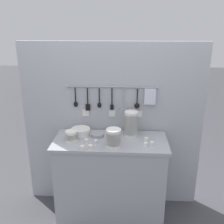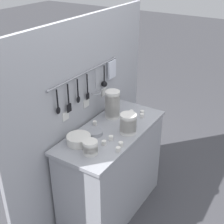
{
  "view_description": "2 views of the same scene",
  "coord_description": "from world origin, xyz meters",
  "px_view_note": "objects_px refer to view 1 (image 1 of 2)",
  "views": [
    {
      "loc": [
        0.16,
        -2.35,
        2.0
      ],
      "look_at": [
        0.02,
        -0.0,
        1.19
      ],
      "focal_mm": 42.0,
      "sensor_mm": 36.0,
      "label": 1
    },
    {
      "loc": [
        -1.96,
        -1.24,
        2.29
      ],
      "look_at": [
        0.02,
        0.01,
        1.06
      ],
      "focal_mm": 50.0,
      "sensor_mm": 36.0,
      "label": 2
    }
  ],
  "objects_px": {
    "cup_beside_plates": "(82,148)",
    "cup_by_caddy": "(86,141)",
    "bowl_stack_tall_left": "(71,136)",
    "cup_front_left": "(111,131)",
    "cup_centre": "(146,139)",
    "bowl_stack_wide_centre": "(131,124)",
    "steel_mixing_bowl": "(97,135)",
    "bowl_stack_short_front": "(113,138)",
    "plate_stack": "(81,132)",
    "cup_back_right": "(90,147)",
    "cup_front_right": "(96,142)",
    "cup_edge_near": "(146,145)",
    "cup_back_left": "(152,143)"
  },
  "relations": [
    {
      "from": "cup_beside_plates",
      "to": "cup_by_caddy",
      "type": "relative_size",
      "value": 1.0
    },
    {
      "from": "bowl_stack_tall_left",
      "to": "cup_front_left",
      "type": "relative_size",
      "value": 3.04
    },
    {
      "from": "cup_beside_plates",
      "to": "cup_centre",
      "type": "relative_size",
      "value": 1.0
    },
    {
      "from": "bowl_stack_wide_centre",
      "to": "steel_mixing_bowl",
      "type": "xyz_separation_m",
      "value": [
        -0.34,
        -0.04,
        -0.11
      ]
    },
    {
      "from": "bowl_stack_short_front",
      "to": "steel_mixing_bowl",
      "type": "height_order",
      "value": "bowl_stack_short_front"
    },
    {
      "from": "plate_stack",
      "to": "bowl_stack_short_front",
      "type": "bearing_deg",
      "value": -35.63
    },
    {
      "from": "bowl_stack_short_front",
      "to": "cup_centre",
      "type": "bearing_deg",
      "value": 24.07
    },
    {
      "from": "steel_mixing_bowl",
      "to": "cup_back_right",
      "type": "bearing_deg",
      "value": -96.89
    },
    {
      "from": "bowl_stack_tall_left",
      "to": "cup_centre",
      "type": "xyz_separation_m",
      "value": [
        0.73,
        0.05,
        -0.04
      ]
    },
    {
      "from": "cup_centre",
      "to": "cup_by_caddy",
      "type": "bearing_deg",
      "value": -173.06
    },
    {
      "from": "cup_front_left",
      "to": "plate_stack",
      "type": "bearing_deg",
      "value": -169.11
    },
    {
      "from": "cup_front_right",
      "to": "cup_by_caddy",
      "type": "bearing_deg",
      "value": 174.34
    },
    {
      "from": "bowl_stack_short_front",
      "to": "cup_by_caddy",
      "type": "bearing_deg",
      "value": 165.28
    },
    {
      "from": "plate_stack",
      "to": "cup_edge_near",
      "type": "bearing_deg",
      "value": -19.44
    },
    {
      "from": "steel_mixing_bowl",
      "to": "cup_back_right",
      "type": "xyz_separation_m",
      "value": [
        -0.03,
        -0.28,
        0.0
      ]
    },
    {
      "from": "cup_edge_near",
      "to": "cup_centre",
      "type": "xyz_separation_m",
      "value": [
        0.01,
        0.12,
        0.0
      ]
    },
    {
      "from": "cup_by_caddy",
      "to": "bowl_stack_wide_centre",
      "type": "bearing_deg",
      "value": 23.89
    },
    {
      "from": "cup_back_right",
      "to": "cup_beside_plates",
      "type": "bearing_deg",
      "value": -164.47
    },
    {
      "from": "plate_stack",
      "to": "cup_beside_plates",
      "type": "distance_m",
      "value": 0.34
    },
    {
      "from": "cup_beside_plates",
      "to": "cup_front_right",
      "type": "distance_m",
      "value": 0.17
    },
    {
      "from": "steel_mixing_bowl",
      "to": "bowl_stack_tall_left",
      "type": "bearing_deg",
      "value": -151.89
    },
    {
      "from": "cup_edge_near",
      "to": "cup_beside_plates",
      "type": "bearing_deg",
      "value": -170.61
    },
    {
      "from": "bowl_stack_wide_centre",
      "to": "cup_by_caddy",
      "type": "relative_size",
      "value": 6.87
    },
    {
      "from": "bowl_stack_wide_centre",
      "to": "cup_back_right",
      "type": "height_order",
      "value": "bowl_stack_wide_centre"
    },
    {
      "from": "plate_stack",
      "to": "cup_front_right",
      "type": "relative_size",
      "value": 5.15
    },
    {
      "from": "cup_back_left",
      "to": "cup_back_right",
      "type": "bearing_deg",
      "value": -169.53
    },
    {
      "from": "cup_edge_near",
      "to": "cup_front_left",
      "type": "relative_size",
      "value": 1.0
    },
    {
      "from": "steel_mixing_bowl",
      "to": "cup_edge_near",
      "type": "height_order",
      "value": "cup_edge_near"
    },
    {
      "from": "cup_beside_plates",
      "to": "cup_by_caddy",
      "type": "bearing_deg",
      "value": 83.22
    },
    {
      "from": "cup_beside_plates",
      "to": "cup_back_right",
      "type": "bearing_deg",
      "value": 15.53
    },
    {
      "from": "bowl_stack_tall_left",
      "to": "cup_back_right",
      "type": "height_order",
      "value": "bowl_stack_tall_left"
    },
    {
      "from": "bowl_stack_wide_centre",
      "to": "bowl_stack_short_front",
      "type": "distance_m",
      "value": 0.31
    },
    {
      "from": "plate_stack",
      "to": "steel_mixing_bowl",
      "type": "xyz_separation_m",
      "value": [
        0.18,
        -0.03,
        -0.02
      ]
    },
    {
      "from": "bowl_stack_short_front",
      "to": "plate_stack",
      "type": "bearing_deg",
      "value": 144.37
    },
    {
      "from": "plate_stack",
      "to": "cup_centre",
      "type": "distance_m",
      "value": 0.68
    },
    {
      "from": "bowl_stack_short_front",
      "to": "cup_by_caddy",
      "type": "relative_size",
      "value": 4.62
    },
    {
      "from": "steel_mixing_bowl",
      "to": "cup_beside_plates",
      "type": "relative_size",
      "value": 3.48
    },
    {
      "from": "bowl_stack_short_front",
      "to": "cup_front_left",
      "type": "bearing_deg",
      "value": 98.17
    },
    {
      "from": "cup_front_left",
      "to": "cup_beside_plates",
      "type": "bearing_deg",
      "value": -121.5
    },
    {
      "from": "steel_mixing_bowl",
      "to": "cup_front_right",
      "type": "bearing_deg",
      "value": -89.09
    },
    {
      "from": "cup_front_left",
      "to": "cup_by_caddy",
      "type": "bearing_deg",
      "value": -132.13
    },
    {
      "from": "cup_back_left",
      "to": "cup_by_caddy",
      "type": "distance_m",
      "value": 0.63
    },
    {
      "from": "cup_front_left",
      "to": "cup_centre",
      "type": "relative_size",
      "value": 1.0
    },
    {
      "from": "bowl_stack_wide_centre",
      "to": "plate_stack",
      "type": "bearing_deg",
      "value": -179.34
    },
    {
      "from": "cup_by_caddy",
      "to": "bowl_stack_short_front",
      "type": "bearing_deg",
      "value": -14.72
    },
    {
      "from": "bowl_stack_wide_centre",
      "to": "steel_mixing_bowl",
      "type": "distance_m",
      "value": 0.36
    },
    {
      "from": "cup_by_caddy",
      "to": "cup_front_right",
      "type": "xyz_separation_m",
      "value": [
        0.09,
        -0.01,
        0.0
      ]
    },
    {
      "from": "cup_front_left",
      "to": "bowl_stack_short_front",
      "type": "bearing_deg",
      "value": -81.83
    },
    {
      "from": "plate_stack",
      "to": "steel_mixing_bowl",
      "type": "bearing_deg",
      "value": -10.37
    },
    {
      "from": "cup_edge_near",
      "to": "plate_stack",
      "type": "bearing_deg",
      "value": 160.56
    }
  ]
}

